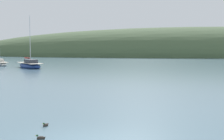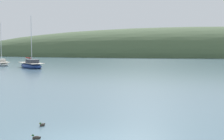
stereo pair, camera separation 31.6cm
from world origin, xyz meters
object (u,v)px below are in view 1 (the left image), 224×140
at_px(duck_lone_right, 41,138).
at_px(duck_lead, 46,125).
at_px(sailboat_red_portside, 30,65).
at_px(sailboat_blue_center, 0,63).

xyz_separation_m(duck_lone_right, duck_lead, (-0.37, 2.10, 0.00)).
distance_m(sailboat_red_portside, duck_lone_right, 38.58).
height_order(sailboat_red_portside, duck_lone_right, sailboat_red_portside).
xyz_separation_m(sailboat_red_portside, sailboat_blue_center, (-6.63, 4.68, -0.07)).
height_order(sailboat_blue_center, duck_lone_right, sailboat_blue_center).
relative_size(sailboat_red_portside, duck_lead, 19.76).
distance_m(sailboat_red_portside, sailboat_blue_center, 8.12).
distance_m(sailboat_red_portside, duck_lead, 36.48).
distance_m(duck_lone_right, duck_lead, 2.13).
xyz_separation_m(sailboat_blue_center, duck_lone_right, (18.85, -41.27, -0.27)).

